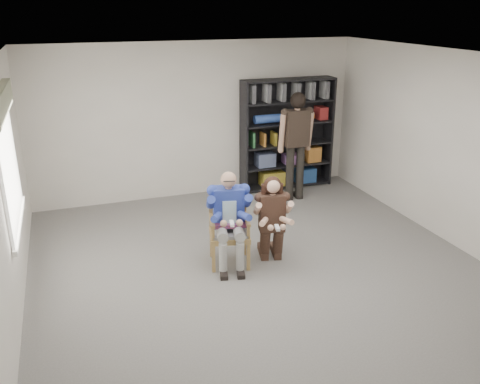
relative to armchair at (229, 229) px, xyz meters
name	(u,v)px	position (x,y,z in m)	size (l,w,h in m)	color
room_shell	(272,179)	(0.34, -0.64, 0.89)	(6.00, 7.00, 2.80)	beige
floor	(270,281)	(0.34, -0.64, -0.51)	(6.00, 7.00, 0.01)	#66635E
window_left	(10,162)	(-2.61, 0.36, 1.12)	(0.16, 2.00, 1.75)	white
armchair	(229,229)	(0.00, 0.00, 0.00)	(0.59, 0.57, 1.02)	olive
seated_man	(229,219)	(0.00, 0.00, 0.15)	(0.57, 0.80, 1.33)	#2B438E
kneeling_woman	(272,220)	(0.58, -0.12, 0.10)	(0.51, 0.82, 1.22)	#312119
bookshelf	(287,134)	(2.04, 2.64, 0.54)	(1.80, 0.38, 2.10)	black
standing_man	(296,148)	(1.90, 1.96, 0.46)	(0.60, 0.33, 1.95)	#2B211B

